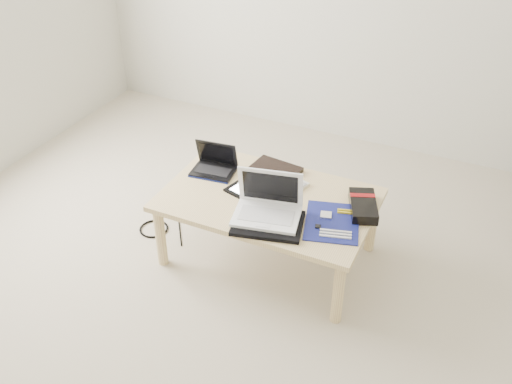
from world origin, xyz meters
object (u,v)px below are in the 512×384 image
at_px(white_laptop, 268,206).
at_px(gpu_box, 363,206).
at_px(netbook, 214,166).
at_px(coffee_table, 268,205).

height_order(white_laptop, gpu_box, white_laptop).
xyz_separation_m(netbook, gpu_box, (0.86, -0.01, -0.01)).
bearing_deg(white_laptop, gpu_box, 31.76).
distance_m(coffee_table, gpu_box, 0.50).
distance_m(netbook, gpu_box, 0.86).
xyz_separation_m(coffee_table, netbook, (-0.38, 0.11, 0.08)).
bearing_deg(white_laptop, coffee_table, 112.48).
height_order(coffee_table, white_laptop, white_laptop).
relative_size(white_laptop, gpu_box, 1.28).
bearing_deg(white_laptop, netbook, 149.11).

